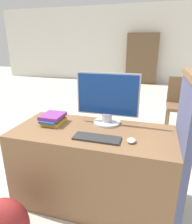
# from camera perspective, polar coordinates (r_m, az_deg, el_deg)

# --- Properties ---
(wall_back) EXTENTS (12.00, 0.06, 2.80)m
(wall_back) POSITION_cam_1_polar(r_m,az_deg,el_deg) (8.03, 13.59, 18.23)
(wall_back) COLOR silver
(wall_back) RESTS_ON ground_plane
(desk) EXTENTS (1.39, 0.64, 0.72)m
(desk) POSITION_cam_1_polar(r_m,az_deg,el_deg) (1.91, -0.94, -15.25)
(desk) COLOR brown
(desk) RESTS_ON ground_plane
(carrel_divider) EXTENTS (0.07, 0.61, 1.25)m
(carrel_divider) POSITION_cam_1_polar(r_m,az_deg,el_deg) (1.70, 23.04, -10.61)
(carrel_divider) COLOR #474C70
(carrel_divider) RESTS_ON ground_plane
(monitor) EXTENTS (0.57, 0.25, 0.47)m
(monitor) POSITION_cam_1_polar(r_m,az_deg,el_deg) (1.81, 3.28, 3.51)
(monitor) COLOR #B7B7BC
(monitor) RESTS_ON desk
(keyboard) EXTENTS (0.37, 0.14, 0.02)m
(keyboard) POSITION_cam_1_polar(r_m,az_deg,el_deg) (1.58, 0.24, -7.49)
(keyboard) COLOR #2D2D2D
(keyboard) RESTS_ON desk
(mouse) EXTENTS (0.07, 0.08, 0.03)m
(mouse) POSITION_cam_1_polar(r_m,az_deg,el_deg) (1.55, 10.04, -8.02)
(mouse) COLOR silver
(mouse) RESTS_ON desk
(book_stack) EXTENTS (0.19, 0.24, 0.09)m
(book_stack) POSITION_cam_1_polar(r_m,az_deg,el_deg) (1.91, -12.14, -1.87)
(book_stack) COLOR gold
(book_stack) RESTS_ON desk
(backpack) EXTENTS (0.34, 0.27, 0.39)m
(backpack) POSITION_cam_1_polar(r_m,az_deg,el_deg) (1.79, -24.14, -27.09)
(backpack) COLOR maroon
(backpack) RESTS_ON ground_plane
(far_chair) EXTENTS (0.44, 0.44, 0.91)m
(far_chair) POSITION_cam_1_polar(r_m,az_deg,el_deg) (3.59, 23.09, 2.69)
(far_chair) COLOR brown
(far_chair) RESTS_ON ground_plane
(bookshelf_far) EXTENTS (1.12, 0.32, 1.80)m
(bookshelf_far) POSITION_cam_1_polar(r_m,az_deg,el_deg) (7.81, 12.98, 14.58)
(bookshelf_far) COLOR brown
(bookshelf_far) RESTS_ON ground_plane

